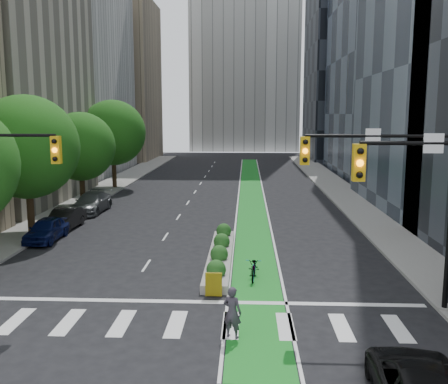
# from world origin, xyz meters

# --- Properties ---
(ground) EXTENTS (160.00, 160.00, 0.00)m
(ground) POSITION_xyz_m (0.00, 0.00, 0.00)
(ground) COLOR black
(ground) RESTS_ON ground
(sidewalk_left) EXTENTS (3.60, 90.00, 0.15)m
(sidewalk_left) POSITION_xyz_m (-11.80, 25.00, 0.07)
(sidewalk_left) COLOR gray
(sidewalk_left) RESTS_ON ground
(sidewalk_right) EXTENTS (3.60, 90.00, 0.15)m
(sidewalk_right) POSITION_xyz_m (11.80, 25.00, 0.07)
(sidewalk_right) COLOR gray
(sidewalk_right) RESTS_ON ground
(bike_lane_paint) EXTENTS (2.20, 70.00, 0.01)m
(bike_lane_paint) POSITION_xyz_m (3.00, 30.00, 0.01)
(bike_lane_paint) COLOR #178221
(bike_lane_paint) RESTS_ON ground
(building_tan_far) EXTENTS (14.00, 16.00, 26.00)m
(building_tan_far) POSITION_xyz_m (-20.00, 66.00, 13.00)
(building_tan_far) COLOR tan
(building_tan_far) RESTS_ON ground
(building_glass_far) EXTENTS (14.00, 24.00, 42.00)m
(building_glass_far) POSITION_xyz_m (21.00, 45.00, 21.00)
(building_glass_far) COLOR #19212D
(building_glass_far) RESTS_ON ground
(building_dark_end) EXTENTS (14.00, 18.00, 28.00)m
(building_dark_end) POSITION_xyz_m (20.00, 68.00, 14.00)
(building_dark_end) COLOR black
(building_dark_end) RESTS_ON ground
(tree_mid) EXTENTS (6.40, 6.40, 8.78)m
(tree_mid) POSITION_xyz_m (-11.00, 12.00, 5.57)
(tree_mid) COLOR black
(tree_mid) RESTS_ON ground
(tree_midfar) EXTENTS (5.60, 5.60, 7.76)m
(tree_midfar) POSITION_xyz_m (-11.00, 22.00, 4.95)
(tree_midfar) COLOR black
(tree_midfar) RESTS_ON ground
(tree_far) EXTENTS (6.60, 6.60, 9.00)m
(tree_far) POSITION_xyz_m (-11.00, 32.00, 5.69)
(tree_far) COLOR black
(tree_far) RESTS_ON ground
(signal_right) EXTENTS (5.82, 0.51, 7.20)m
(signal_right) POSITION_xyz_m (8.67, 0.47, 4.80)
(signal_right) COLOR black
(signal_right) RESTS_ON ground
(median_planter) EXTENTS (1.20, 10.26, 1.10)m
(median_planter) POSITION_xyz_m (1.20, 7.04, 0.37)
(median_planter) COLOR gray
(median_planter) RESTS_ON ground
(bicycle) EXTENTS (0.83, 2.04, 1.05)m
(bicycle) POSITION_xyz_m (2.93, 4.26, 0.52)
(bicycle) COLOR gray
(bicycle) RESTS_ON ground
(cyclist) EXTENTS (0.78, 0.66, 1.82)m
(cyclist) POSITION_xyz_m (2.09, -2.00, 0.91)
(cyclist) COLOR #39333E
(cyclist) RESTS_ON ground
(parked_car_left_near) EXTENTS (1.70, 4.16, 1.41)m
(parked_car_left_near) POSITION_xyz_m (-9.50, 10.68, 0.71)
(parked_car_left_near) COLOR #0C1448
(parked_car_left_near) RESTS_ON ground
(parked_car_left_mid) EXTENTS (1.63, 4.30, 1.40)m
(parked_car_left_mid) POSITION_xyz_m (-9.50, 13.71, 0.70)
(parked_car_left_mid) COLOR black
(parked_car_left_mid) RESTS_ON ground
(parked_car_left_far) EXTENTS (2.32, 5.33, 1.53)m
(parked_car_left_far) POSITION_xyz_m (-9.50, 19.47, 0.76)
(parked_car_left_far) COLOR #515456
(parked_car_left_far) RESTS_ON ground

